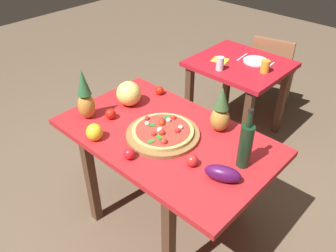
{
  "coord_description": "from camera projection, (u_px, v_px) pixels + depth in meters",
  "views": [
    {
      "loc": [
        1.23,
        -1.3,
        2.09
      ],
      "look_at": [
        -0.0,
        0.02,
        0.82
      ],
      "focal_mm": 37.37,
      "sensor_mm": 36.0,
      "label": 1
    }
  ],
  "objects": [
    {
      "name": "tomato_by_bottle",
      "position": [
        159.0,
        90.0,
        2.62
      ],
      "size": [
        0.06,
        0.06,
        0.06
      ],
      "primitive_type": "sphere",
      "color": "red",
      "rests_on": "display_table"
    },
    {
      "name": "fork_utensil",
      "position": [
        242.0,
        57.0,
        3.18
      ],
      "size": [
        0.03,
        0.18,
        0.01
      ],
      "primitive_type": "cube",
      "rotation": [
        0.0,
        0.0,
        0.09
      ],
      "color": "silver",
      "rests_on": "background_table"
    },
    {
      "name": "pizza_board",
      "position": [
        163.0,
        134.0,
        2.2
      ],
      "size": [
        0.47,
        0.47,
        0.02
      ],
      "primitive_type": "cylinder",
      "color": "olive",
      "rests_on": "display_table"
    },
    {
      "name": "bell_pepper",
      "position": [
        94.0,
        132.0,
        2.15
      ],
      "size": [
        0.1,
        0.1,
        0.11
      ],
      "primitive_type": "ellipsoid",
      "color": "yellow",
      "rests_on": "display_table"
    },
    {
      "name": "drinking_glass_juice",
      "position": [
        265.0,
        66.0,
        2.91
      ],
      "size": [
        0.07,
        0.07,
        0.1
      ],
      "primitive_type": "cylinder",
      "color": "orange",
      "rests_on": "background_table"
    },
    {
      "name": "melon",
      "position": [
        129.0,
        94.0,
        2.47
      ],
      "size": [
        0.18,
        0.18,
        0.18
      ],
      "primitive_type": "sphere",
      "color": "#F1DA6B",
      "rests_on": "display_table"
    },
    {
      "name": "ground_plane",
      "position": [
        166.0,
        215.0,
        2.67
      ],
      "size": [
        10.0,
        10.0,
        0.0
      ],
      "primitive_type": "plane",
      "color": "brown"
    },
    {
      "name": "pineapple_right",
      "position": [
        85.0,
        97.0,
        2.29
      ],
      "size": [
        0.11,
        0.11,
        0.36
      ],
      "color": "#C38332",
      "rests_on": "display_table"
    },
    {
      "name": "dining_chair",
      "position": [
        271.0,
        70.0,
        3.61
      ],
      "size": [
        0.48,
        0.48,
        0.85
      ],
      "rotation": [
        0.0,
        0.0,
        3.37
      ],
      "color": "olive",
      "rests_on": "ground_plane"
    },
    {
      "name": "eggplant",
      "position": [
        223.0,
        174.0,
        1.86
      ],
      "size": [
        0.22,
        0.16,
        0.09
      ],
      "primitive_type": "ellipsoid",
      "rotation": [
        0.0,
        0.0,
        0.4
      ],
      "color": "#491047",
      "rests_on": "display_table"
    },
    {
      "name": "tomato_at_corner",
      "position": [
        192.0,
        160.0,
        1.96
      ],
      "size": [
        0.07,
        0.07,
        0.07
      ],
      "primitive_type": "sphere",
      "color": "red",
      "rests_on": "display_table"
    },
    {
      "name": "tomato_near_board",
      "position": [
        110.0,
        114.0,
        2.35
      ],
      "size": [
        0.07,
        0.07,
        0.07
      ],
      "primitive_type": "sphere",
      "color": "red",
      "rests_on": "display_table"
    },
    {
      "name": "pizza",
      "position": [
        163.0,
        131.0,
        2.19
      ],
      "size": [
        0.39,
        0.39,
        0.06
      ],
      "color": "tan",
      "rests_on": "pizza_board"
    },
    {
      "name": "napkin_folded",
      "position": [
        220.0,
        60.0,
        3.13
      ],
      "size": [
        0.17,
        0.15,
        0.01
      ],
      "primitive_type": "cube",
      "rotation": [
        0.0,
        0.0,
        0.25
      ],
      "color": "yellow",
      "rests_on": "background_table"
    },
    {
      "name": "knife_utensil",
      "position": [
        270.0,
        66.0,
        3.03
      ],
      "size": [
        0.03,
        0.18,
        0.01
      ],
      "primitive_type": "cube",
      "rotation": [
        0.0,
        0.0,
        0.08
      ],
      "color": "silver",
      "rests_on": "background_table"
    },
    {
      "name": "display_table",
      "position": [
        166.0,
        145.0,
        2.28
      ],
      "size": [
        1.39,
        0.84,
        0.77
      ],
      "color": "#553422",
      "rests_on": "ground_plane"
    },
    {
      "name": "background_table",
      "position": [
        239.0,
        76.0,
        3.18
      ],
      "size": [
        0.81,
        0.73,
        0.77
      ],
      "color": "#553422",
      "rests_on": "ground_plane"
    },
    {
      "name": "dinner_plate",
      "position": [
        256.0,
        61.0,
        3.1
      ],
      "size": [
        0.22,
        0.22,
        0.02
      ],
      "primitive_type": "cylinder",
      "color": "white",
      "rests_on": "background_table"
    },
    {
      "name": "wine_bottle",
      "position": [
        246.0,
        145.0,
        1.9
      ],
      "size": [
        0.08,
        0.08,
        0.37
      ],
      "color": "#17311C",
      "rests_on": "display_table"
    },
    {
      "name": "pineapple_left",
      "position": [
        221.0,
        112.0,
        2.18
      ],
      "size": [
        0.12,
        0.12,
        0.31
      ],
      "color": "#B38438",
      "rests_on": "display_table"
    },
    {
      "name": "drinking_glass_water",
      "position": [
        220.0,
        64.0,
        2.95
      ],
      "size": [
        0.06,
        0.06,
        0.12
      ],
      "primitive_type": "cylinder",
      "color": "silver",
      "rests_on": "background_table"
    },
    {
      "name": "tomato_beside_pepper",
      "position": [
        129.0,
        154.0,
        2.01
      ],
      "size": [
        0.07,
        0.07,
        0.07
      ],
      "primitive_type": "sphere",
      "color": "red",
      "rests_on": "display_table"
    }
  ]
}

